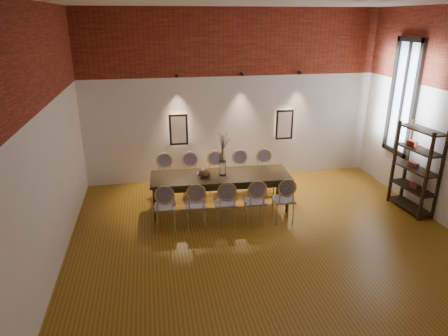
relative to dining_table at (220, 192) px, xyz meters
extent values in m
cube|color=#90631A|center=(0.60, -1.77, -0.39)|extent=(7.00, 7.00, 0.02)
cube|color=silver|center=(0.60, 1.78, 1.62)|extent=(7.00, 0.10, 4.00)
cube|color=silver|center=(0.60, -5.32, 1.62)|extent=(7.00, 0.10, 4.00)
cube|color=silver|center=(-2.95, -1.77, 1.62)|extent=(0.10, 7.00, 4.00)
cube|color=maroon|center=(0.60, 1.71, 2.88)|extent=(7.00, 0.02, 1.50)
cube|color=maroon|center=(-2.88, -1.77, 2.88)|extent=(0.02, 7.00, 1.50)
cube|color=#FFEAC6|center=(-0.70, 1.68, 0.93)|extent=(0.36, 0.06, 0.66)
cube|color=#FFEAC6|center=(1.90, 1.68, 0.93)|extent=(0.36, 0.06, 0.66)
cylinder|color=black|center=(-0.70, 1.65, 2.17)|extent=(0.08, 0.10, 0.08)
cylinder|color=black|center=(0.80, 1.65, 2.17)|extent=(0.08, 0.10, 0.08)
cylinder|color=black|center=(2.20, 1.65, 2.17)|extent=(0.08, 0.10, 0.08)
cube|color=silver|center=(4.06, 0.23, 1.77)|extent=(0.02, 0.78, 2.38)
cube|color=black|center=(4.04, 0.23, 1.77)|extent=(0.08, 0.90, 2.50)
cube|color=black|center=(4.04, 0.23, 1.77)|extent=(0.06, 0.06, 2.40)
cube|color=#312412|center=(0.00, 0.00, 0.00)|extent=(2.87, 1.04, 0.75)
cylinder|color=silver|center=(0.05, 0.00, 0.53)|extent=(0.14, 0.14, 0.30)
ellipsoid|color=brown|center=(-0.33, -0.03, 0.46)|extent=(0.24, 0.24, 0.18)
cube|color=#89267B|center=(-0.33, 0.13, 0.39)|extent=(0.27, 0.19, 0.03)
camera|label=1|loc=(-1.32, -7.47, 3.38)|focal=32.00mm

